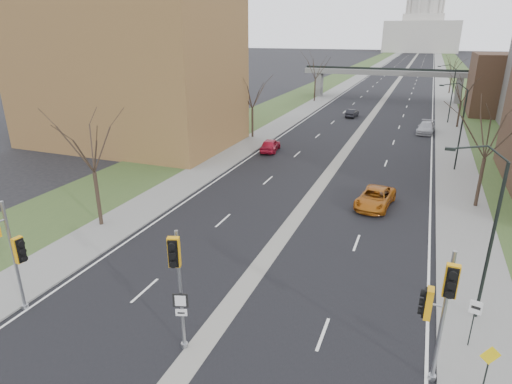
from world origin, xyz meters
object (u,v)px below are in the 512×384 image
Objects in this scene: car_left_near at (270,145)px; car_left_far at (352,113)px; car_right_near at (375,198)px; warning_sign at (489,362)px; signal_pole_left at (9,244)px; speed_limit_sign at (474,315)px; signal_pole_right at (440,301)px; signal_pole_median at (177,273)px; car_right_mid at (426,128)px.

car_left_near is 26.13m from car_left_far.
warning_sign is at bearing -63.71° from car_right_near.
car_left_far is (-14.61, 56.91, -0.90)m from warning_sign.
signal_pole_left is 2.53× the size of speed_limit_sign.
signal_pole_left is at bearing -171.12° from signal_pole_right.
signal_pole_median reaches higher than car_right_near.
car_right_near is at bearing 122.44° from speed_limit_sign.
signal_pole_left is 34.20m from car_left_near.
car_right_mid is at bearing 69.32° from warning_sign.
signal_pole_median is at bearing -98.73° from car_right_near.
signal_pole_median reaches higher than speed_limit_sign.
warning_sign is at bearing 109.77° from car_left_far.
warning_sign is at bearing -71.46° from speed_limit_sign.
signal_pole_right is at bearing 14.96° from signal_pole_left.
speed_limit_sign is 1.07× the size of warning_sign.
signal_pole_right reaches higher than car_right_mid.
warning_sign is at bearing -81.67° from car_right_mid.
speed_limit_sign is at bearing 117.52° from car_left_near.
signal_pole_median is 1.10× the size of car_right_near.
speed_limit_sign reaches higher than warning_sign.
car_right_near is at bearing 55.57° from signal_pole_median.
warning_sign is (12.19, 2.28, -2.53)m from signal_pole_median.
car_right_mid is at bearing -141.84° from car_left_near.
car_right_mid is at bearing 77.79° from signal_pole_left.
signal_pole_median is at bearing 97.71° from car_left_far.
signal_pole_left is 1.02× the size of signal_pole_median.
car_left_near reaches higher than car_left_far.
car_left_far is at bearing 103.77° from signal_pole_right.
car_left_far is at bearing 116.18° from speed_limit_sign.
car_left_far is 0.73× the size of car_right_near.
signal_pole_left is at bearing -154.12° from speed_limit_sign.
signal_pole_right is at bearing -109.69° from speed_limit_sign.
car_right_near is at bearing 129.39° from car_left_near.
car_right_mid is (17.09, 17.18, -0.00)m from car_left_near.
signal_pole_right is 48.79m from car_right_mid.
warning_sign reaches higher than car_left_near.
car_right_mid is (9.25, 50.80, -3.31)m from signal_pole_median.
car_right_near is (-6.32, 18.28, -0.81)m from warning_sign.
signal_pole_right is 58.52m from car_left_far.
signal_pole_left reaches higher than car_right_near.
car_right_near is (5.87, 20.56, -3.34)m from signal_pole_median.
signal_pole_median is 12.66m from warning_sign.
signal_pole_median is 1.50× the size of car_left_far.
speed_limit_sign is at bearing -61.77° from car_right_near.
warning_sign is at bearing 5.87° from signal_pole_right.
speed_limit_sign is at bearing 72.96° from warning_sign.
signal_pole_right is 3.14m from warning_sign.
signal_pole_left is 1.12× the size of car_right_near.
signal_pole_right is 36.40m from car_left_near.
warning_sign is at bearing 115.59° from car_left_near.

